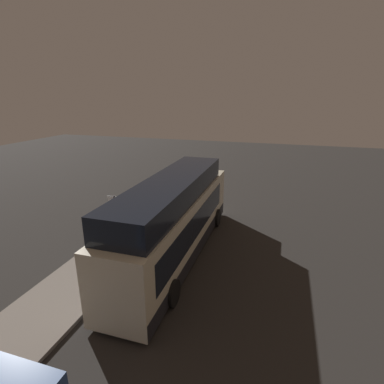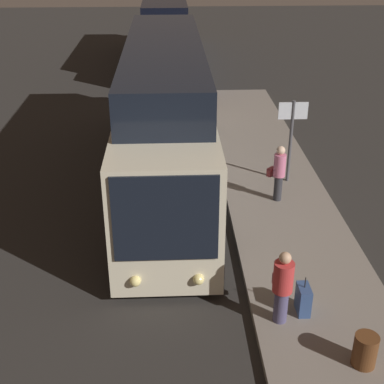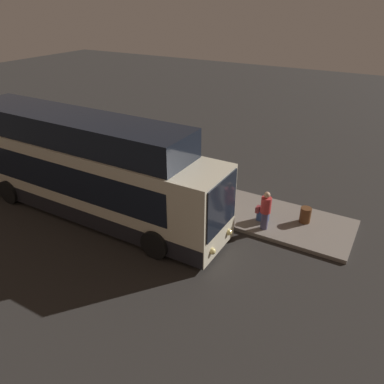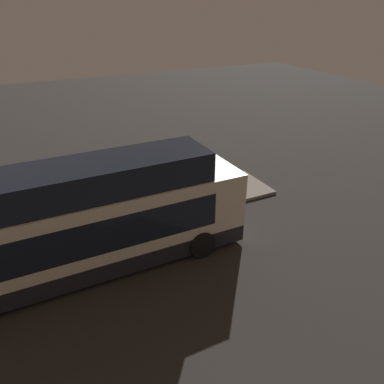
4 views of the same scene
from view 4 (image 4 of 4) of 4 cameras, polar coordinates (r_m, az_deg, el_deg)
The scene contains 8 objects.
ground at distance 15.30m, azimuth -14.37°, elevation -10.60°, with size 80.00×80.00×0.00m, color #2B2826.
platform at distance 17.84m, azimuth -16.81°, elevation -4.72°, with size 20.00×3.07×0.16m.
bus_lead at distance 14.06m, azimuth -16.57°, elevation -5.15°, with size 12.47×2.73×4.27m.
passenger_boarding at distance 17.51m, azimuth -12.57°, elevation -1.06°, with size 0.58×0.58×1.67m.
passenger_waiting at distance 18.53m, azimuth 4.06°, elevation 1.05°, with size 0.58×0.41×1.63m.
suitcase at distance 19.07m, azimuth 2.61°, elevation 0.03°, with size 0.47×0.24×0.86m.
sign_post at distance 17.47m, azimuth -17.30°, elevation 1.15°, with size 0.10×0.87×2.59m.
trash_bin at distance 20.37m, azimuth 5.30°, elevation 1.83°, with size 0.44×0.44×0.65m.
Camera 4 is at (-1.93, -12.11, 9.15)m, focal length 35.00 mm.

